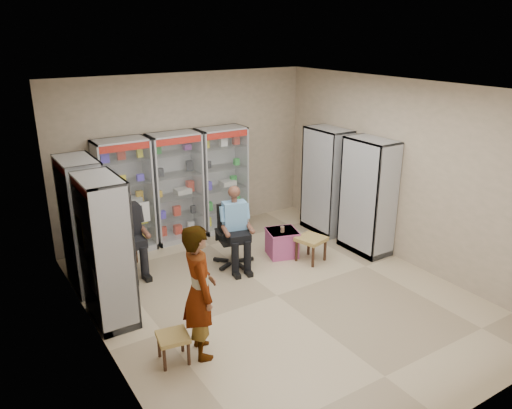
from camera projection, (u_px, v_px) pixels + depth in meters
floor at (277, 295)px, 7.37m from camera, size 6.00×6.00×0.00m
room_shell at (279, 167)px, 6.71m from camera, size 5.02×6.02×3.01m
cabinet_back_left at (125, 197)px, 8.55m from camera, size 0.90×0.50×2.00m
cabinet_back_mid at (176, 188)px, 9.03m from camera, size 0.90×0.50×2.00m
cabinet_back_right at (222, 180)px, 9.51m from camera, size 0.90×0.50×2.00m
cabinet_right_far at (326, 181)px, 9.43m from camera, size 0.90×0.50×2.00m
cabinet_right_near at (368, 197)px, 8.56m from camera, size 0.90×0.50×2.00m
cabinet_left_far at (84, 225)px, 7.34m from camera, size 0.90×0.50×2.00m
cabinet_left_near at (106, 251)px, 6.46m from camera, size 0.90×0.50×2.00m
wooden_chair at (127, 243)px, 8.02m from camera, size 0.42×0.42×0.94m
seated_customer at (127, 232)px, 7.91m from camera, size 0.44×0.60×1.34m
office_chair at (233, 236)px, 8.19m from camera, size 0.66×0.66×1.02m
seated_shopkeeper at (234, 229)px, 8.10m from camera, size 0.55×0.67×1.30m
pink_trunk at (282, 243)px, 8.60m from camera, size 0.59×0.58×0.46m
tea_glass at (282, 229)px, 8.45m from camera, size 0.07×0.07×0.10m
woven_stool_a at (311, 249)px, 8.41m from camera, size 0.53×0.53×0.43m
woven_stool_b at (174, 348)px, 5.87m from camera, size 0.41×0.41×0.36m
standing_man at (200, 291)px, 5.81m from camera, size 0.52×0.68×1.67m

